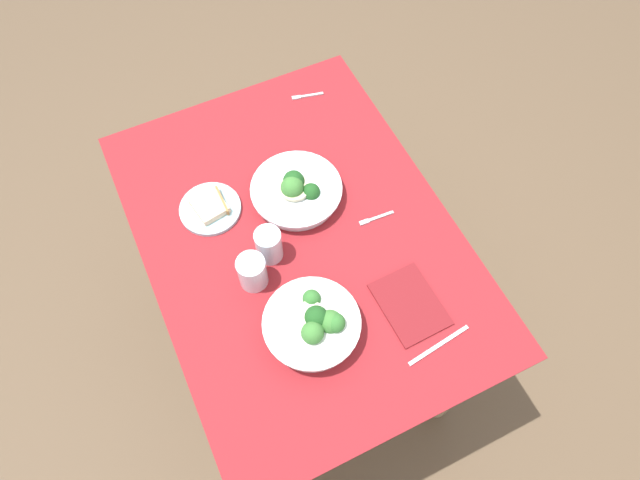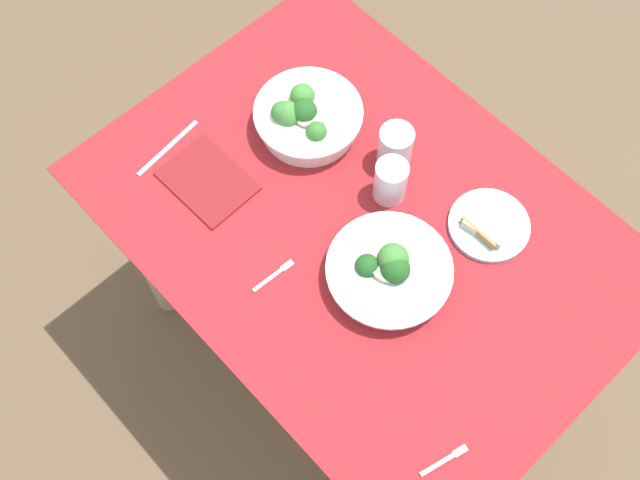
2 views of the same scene
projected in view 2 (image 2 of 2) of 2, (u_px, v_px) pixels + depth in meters
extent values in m
plane|color=brown|center=(350.00, 341.00, 2.36)|extent=(6.00, 6.00, 0.00)
cube|color=maroon|center=(362.00, 224.00, 1.66)|extent=(1.14, 0.82, 0.01)
cube|color=tan|center=(362.00, 228.00, 1.68)|extent=(1.10, 0.79, 0.02)
cylinder|color=tan|center=(145.00, 249.00, 2.08)|extent=(0.07, 0.07, 0.75)
cylinder|color=tan|center=(318.00, 114.00, 2.27)|extent=(0.07, 0.07, 0.75)
cylinder|color=tan|center=(576.00, 344.00, 1.97)|extent=(0.07, 0.07, 0.75)
cylinder|color=white|center=(308.00, 120.00, 1.74)|extent=(0.21, 0.21, 0.05)
cylinder|color=white|center=(308.00, 112.00, 1.72)|extent=(0.24, 0.24, 0.01)
sphere|color=#3D7A33|center=(303.00, 96.00, 1.71)|extent=(0.06, 0.06, 0.06)
sphere|color=#1E511E|center=(304.00, 112.00, 1.70)|extent=(0.06, 0.06, 0.06)
sphere|color=#33702D|center=(282.00, 112.00, 1.70)|extent=(0.05, 0.05, 0.05)
sphere|color=#33702D|center=(316.00, 132.00, 1.69)|extent=(0.05, 0.05, 0.05)
sphere|color=#3D7A33|center=(288.00, 114.00, 1.70)|extent=(0.06, 0.06, 0.06)
cylinder|color=beige|center=(311.00, 111.00, 1.70)|extent=(0.08, 0.08, 0.01)
cylinder|color=white|center=(389.00, 273.00, 1.59)|extent=(0.23, 0.23, 0.04)
cylinder|color=white|center=(389.00, 269.00, 1.57)|extent=(0.26, 0.26, 0.01)
sphere|color=#1E511E|center=(367.00, 266.00, 1.57)|extent=(0.05, 0.05, 0.05)
sphere|color=#3D7A33|center=(394.00, 263.00, 1.56)|extent=(0.04, 0.04, 0.04)
sphere|color=#3D7A33|center=(393.00, 259.00, 1.56)|extent=(0.06, 0.06, 0.06)
sphere|color=#1E511E|center=(395.00, 269.00, 1.55)|extent=(0.06, 0.06, 0.06)
cylinder|color=beige|center=(391.00, 262.00, 1.56)|extent=(0.09, 0.09, 0.01)
cylinder|color=#99C6D1|center=(489.00, 225.00, 1.65)|extent=(0.17, 0.17, 0.01)
cube|color=beige|center=(490.00, 222.00, 1.64)|extent=(0.11, 0.10, 0.02)
cube|color=#9E703D|center=(478.00, 233.00, 1.63)|extent=(0.09, 0.01, 0.02)
cylinder|color=silver|center=(395.00, 147.00, 1.68)|extent=(0.07, 0.07, 0.10)
cylinder|color=silver|center=(390.00, 181.00, 1.65)|extent=(0.07, 0.07, 0.10)
cube|color=#B7B7BC|center=(268.00, 280.00, 1.60)|extent=(0.01, 0.07, 0.00)
cube|color=#B7B7BC|center=(287.00, 266.00, 1.62)|extent=(0.01, 0.03, 0.00)
cube|color=#B7B7BC|center=(437.00, 465.00, 1.45)|extent=(0.02, 0.07, 0.00)
cube|color=#B7B7BC|center=(460.00, 451.00, 1.46)|extent=(0.02, 0.03, 0.00)
cube|color=#B7B7BC|center=(168.00, 148.00, 1.74)|extent=(0.03, 0.18, 0.00)
cube|color=maroon|center=(208.00, 181.00, 1.70)|extent=(0.20, 0.15, 0.01)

